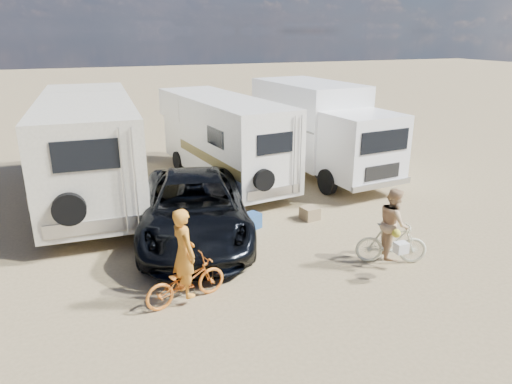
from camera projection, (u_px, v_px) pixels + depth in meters
name	position (u px, v px, depth m)	size (l,w,h in m)	color
ground	(328.00, 268.00, 11.11)	(140.00, 140.00, 0.00)	#9B855C
rv_main	(223.00, 140.00, 17.08)	(2.22, 7.35, 3.09)	white
rv_left	(90.00, 150.00, 15.10)	(2.75, 8.76, 3.34)	white
box_truck	(322.00, 131.00, 17.79)	(2.53, 6.90, 3.46)	white
dark_suv	(195.00, 207.00, 12.57)	(2.77, 6.02, 1.67)	black
bike_man	(186.00, 281.00, 9.60)	(0.61, 1.76, 0.93)	orange
bike_woman	(391.00, 243.00, 11.21)	(0.48, 1.69, 1.02)	beige
rider_man	(184.00, 260.00, 9.44)	(0.68, 0.45, 1.87)	orange
rider_woman	(393.00, 230.00, 11.10)	(0.83, 0.65, 1.71)	tan
bike_parked	(340.00, 168.00, 17.41)	(0.66, 1.88, 0.99)	#2A2C29
cooler	(251.00, 221.00, 13.25)	(0.55, 0.40, 0.44)	#254F8A
crate	(310.00, 213.00, 13.93)	(0.47, 0.47, 0.38)	#876F4F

